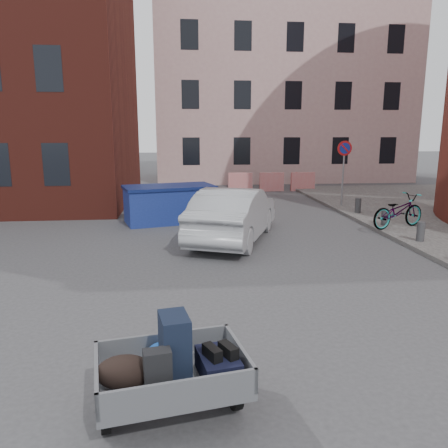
{
  "coord_description": "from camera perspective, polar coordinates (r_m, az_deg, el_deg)",
  "views": [
    {
      "loc": [
        -0.68,
        -7.89,
        3.14
      ],
      "look_at": [
        0.28,
        1.65,
        1.1
      ],
      "focal_mm": 35.0,
      "sensor_mm": 36.0,
      "label": 1
    }
  ],
  "objects": [
    {
      "name": "no_parking_sign",
      "position": [
        18.65,
        15.41,
        8.12
      ],
      "size": [
        0.6,
        0.09,
        2.65
      ],
      "color": "gray",
      "rests_on": "sidewalk"
    },
    {
      "name": "building_pink",
      "position": [
        30.87,
        7.19,
        19.09
      ],
      "size": [
        16.0,
        8.0,
        14.0
      ],
      "primitive_type": "cube",
      "color": "#C09494",
      "rests_on": "ground"
    },
    {
      "name": "dumpster",
      "position": [
        15.46,
        -7.15,
        2.65
      ],
      "size": [
        3.39,
        2.33,
        1.29
      ],
      "rotation": [
        0.0,
        0.0,
        0.26
      ],
      "color": "navy",
      "rests_on": "ground"
    },
    {
      "name": "barriers",
      "position": [
        23.55,
        6.27,
        5.49
      ],
      "size": [
        4.7,
        0.18,
        1.0
      ],
      "color": "red",
      "rests_on": "ground"
    },
    {
      "name": "silver_car",
      "position": [
        12.72,
        1.32,
        1.3
      ],
      "size": [
        3.25,
        5.0,
        1.56
      ],
      "primitive_type": "imported",
      "rotation": [
        0.0,
        0.0,
        2.77
      ],
      "color": "#9D9FA4",
      "rests_on": "ground"
    },
    {
      "name": "ground",
      "position": [
        8.52,
        -0.77,
        -9.62
      ],
      "size": [
        120.0,
        120.0,
        0.0
      ],
      "primitive_type": "plane",
      "color": "#38383A",
      "rests_on": "ground"
    },
    {
      "name": "bollards",
      "position": [
        13.4,
        24.3,
        -0.89
      ],
      "size": [
        0.22,
        9.02,
        0.55
      ],
      "color": "#3A3A3D",
      "rests_on": "sidewalk"
    },
    {
      "name": "trailer",
      "position": [
        5.04,
        -7.0,
        -18.27
      ],
      "size": [
        1.77,
        1.92,
        1.2
      ],
      "rotation": [
        0.0,
        0.0,
        0.18
      ],
      "color": "black",
      "rests_on": "ground"
    },
    {
      "name": "bicycle",
      "position": [
        14.94,
        21.78,
        1.59
      ],
      "size": [
        2.18,
        1.39,
        1.08
      ],
      "primitive_type": "imported",
      "rotation": [
        0.0,
        0.0,
        1.93
      ],
      "color": "black",
      "rests_on": "sidewalk"
    }
  ]
}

